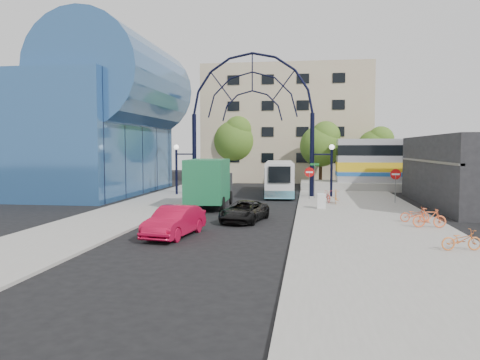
% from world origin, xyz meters
% --- Properties ---
extents(ground, '(120.00, 120.00, 0.00)m').
position_xyz_m(ground, '(0.00, 0.00, 0.00)').
color(ground, black).
rests_on(ground, ground).
extents(sidewalk_east, '(8.00, 56.00, 0.12)m').
position_xyz_m(sidewalk_east, '(8.00, 4.00, 0.06)').
color(sidewalk_east, gray).
rests_on(sidewalk_east, ground).
extents(plaza_west, '(5.00, 50.00, 0.12)m').
position_xyz_m(plaza_west, '(-6.50, 6.00, 0.06)').
color(plaza_west, gray).
rests_on(plaza_west, ground).
extents(gateway_arch, '(13.64, 0.44, 12.10)m').
position_xyz_m(gateway_arch, '(0.00, 14.00, 8.56)').
color(gateway_arch, black).
rests_on(gateway_arch, ground).
extents(stop_sign, '(0.80, 0.07, 2.50)m').
position_xyz_m(stop_sign, '(4.80, 12.00, 1.99)').
color(stop_sign, slate).
rests_on(stop_sign, sidewalk_east).
extents(do_not_enter_sign, '(0.76, 0.07, 2.48)m').
position_xyz_m(do_not_enter_sign, '(11.00, 10.00, 1.98)').
color(do_not_enter_sign, slate).
rests_on(do_not_enter_sign, sidewalk_east).
extents(street_name_sign, '(0.70, 0.70, 2.80)m').
position_xyz_m(street_name_sign, '(5.20, 12.60, 2.13)').
color(street_name_sign, slate).
rests_on(street_name_sign, sidewalk_east).
extents(sandwich_board, '(0.55, 0.61, 0.99)m').
position_xyz_m(sandwich_board, '(5.60, 5.98, 0.74)').
color(sandwich_board, white).
rests_on(sandwich_board, sidewalk_east).
extents(transit_hall, '(16.50, 18.00, 14.50)m').
position_xyz_m(transit_hall, '(-15.30, 15.00, 6.70)').
color(transit_hall, '#2D5589').
rests_on(transit_hall, ground).
extents(commercial_block_east, '(6.00, 16.00, 5.00)m').
position_xyz_m(commercial_block_east, '(16.00, 10.00, 2.50)').
color(commercial_block_east, black).
rests_on(commercial_block_east, ground).
extents(apartment_block, '(20.00, 12.10, 14.00)m').
position_xyz_m(apartment_block, '(2.00, 34.97, 7.00)').
color(apartment_block, tan).
rests_on(apartment_block, ground).
extents(train_platform, '(32.00, 5.00, 0.80)m').
position_xyz_m(train_platform, '(20.00, 22.00, 0.40)').
color(train_platform, gray).
rests_on(train_platform, ground).
extents(train_car, '(25.10, 3.05, 4.20)m').
position_xyz_m(train_car, '(20.00, 22.00, 2.90)').
color(train_car, '#B7B7BC').
rests_on(train_car, train_platform).
extents(tree_north_a, '(4.48, 4.48, 7.00)m').
position_xyz_m(tree_north_a, '(6.12, 25.93, 4.61)').
color(tree_north_a, '#382314').
rests_on(tree_north_a, ground).
extents(tree_north_b, '(5.12, 5.12, 8.00)m').
position_xyz_m(tree_north_b, '(-3.88, 29.93, 5.27)').
color(tree_north_b, '#382314').
rests_on(tree_north_b, ground).
extents(tree_north_c, '(4.16, 4.16, 6.50)m').
position_xyz_m(tree_north_c, '(12.12, 27.93, 4.28)').
color(tree_north_c, '#382314').
rests_on(tree_north_c, ground).
extents(city_bus, '(3.01, 10.67, 2.90)m').
position_xyz_m(city_bus, '(2.19, 16.11, 1.51)').
color(city_bus, silver).
rests_on(city_bus, ground).
extents(green_truck, '(2.82, 6.76, 3.36)m').
position_xyz_m(green_truck, '(-2.04, 6.47, 1.68)').
color(green_truck, black).
rests_on(green_truck, ground).
extents(black_suv, '(2.67, 4.46, 1.16)m').
position_xyz_m(black_suv, '(1.19, 0.57, 0.58)').
color(black_suv, black).
rests_on(black_suv, ground).
extents(red_sedan, '(2.11, 4.48, 1.42)m').
position_xyz_m(red_sedan, '(-1.42, -4.30, 0.71)').
color(red_sedan, '#AA0A2D').
rests_on(red_sedan, ground).
extents(bike_near_a, '(1.02, 1.78, 0.88)m').
position_xyz_m(bike_near_a, '(6.08, 10.01, 0.56)').
color(bike_near_a, red).
rests_on(bike_near_a, sidewalk_east).
extents(bike_near_b, '(0.56, 1.68, 0.99)m').
position_xyz_m(bike_near_b, '(6.70, 9.07, 0.62)').
color(bike_near_b, orange).
rests_on(bike_near_b, sidewalk_east).
extents(bike_far_a, '(1.58, 0.68, 0.81)m').
position_xyz_m(bike_far_a, '(10.44, 1.00, 0.52)').
color(bike_far_a, '#D3522A').
rests_on(bike_far_a, sidewalk_east).
extents(bike_far_b, '(1.65, 0.51, 0.98)m').
position_xyz_m(bike_far_b, '(10.77, -0.75, 0.61)').
color(bike_far_b, orange).
rests_on(bike_far_b, sidewalk_east).
extents(bike_far_c, '(1.66, 0.84, 0.83)m').
position_xyz_m(bike_far_c, '(10.67, -6.06, 0.54)').
color(bike_far_c, orange).
rests_on(bike_far_c, sidewalk_east).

